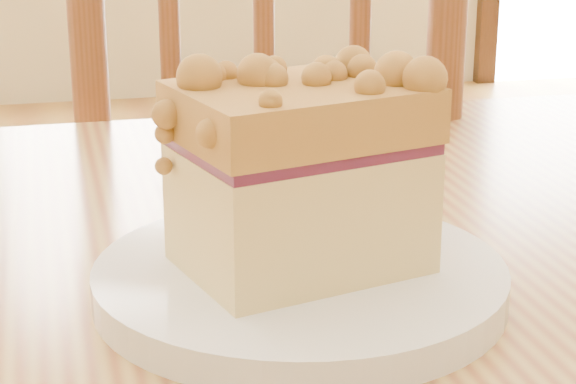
# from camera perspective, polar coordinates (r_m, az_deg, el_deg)

# --- Properties ---
(cafe_chair_main) EXTENTS (0.57, 0.57, 1.00)m
(cafe_chair_main) POSITION_cam_1_polar(r_m,az_deg,el_deg) (1.26, -0.42, -4.66)
(cafe_chair_main) COLOR brown
(cafe_chair_main) RESTS_ON ground
(plate) EXTENTS (0.24, 0.24, 0.02)m
(plate) POSITION_cam_1_polar(r_m,az_deg,el_deg) (0.58, 0.68, -5.16)
(plate) COLOR white
(plate) RESTS_ON cafe_table_main
(cake_slice) EXTENTS (0.15, 0.13, 0.12)m
(cake_slice) POSITION_cam_1_polar(r_m,az_deg,el_deg) (0.56, 0.69, 1.41)
(cake_slice) COLOR #D2BD76
(cake_slice) RESTS_ON plate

